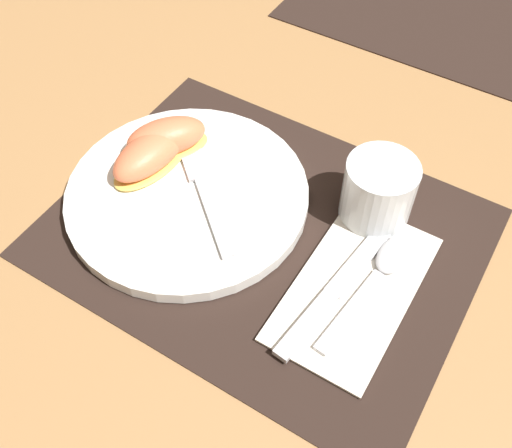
% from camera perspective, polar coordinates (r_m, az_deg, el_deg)
% --- Properties ---
extents(ground_plane, '(3.00, 3.00, 0.00)m').
position_cam_1_polar(ground_plane, '(0.67, 0.70, -0.87)').
color(ground_plane, '#A37547').
extents(placemat, '(0.46, 0.35, 0.00)m').
position_cam_1_polar(placemat, '(0.67, 0.70, -0.76)').
color(placemat, black).
rests_on(placemat, ground_plane).
extents(placemat_far, '(0.46, 0.35, 0.00)m').
position_cam_1_polar(placemat_far, '(1.05, 17.93, 19.32)').
color(placemat_far, black).
rests_on(placemat_far, ground_plane).
extents(plate, '(0.28, 0.28, 0.02)m').
position_cam_1_polar(plate, '(0.69, -6.54, 2.77)').
color(plate, white).
rests_on(plate, placemat).
extents(juice_glass, '(0.08, 0.08, 0.08)m').
position_cam_1_polar(juice_glass, '(0.67, 11.51, 2.83)').
color(juice_glass, silver).
rests_on(juice_glass, placemat).
extents(napkin, '(0.11, 0.21, 0.00)m').
position_cam_1_polar(napkin, '(0.63, 9.36, -5.99)').
color(napkin, silver).
rests_on(napkin, placemat).
extents(knife, '(0.04, 0.22, 0.01)m').
position_cam_1_polar(knife, '(0.62, 8.06, -5.61)').
color(knife, '#BCBCC1').
rests_on(knife, napkin).
extents(spoon, '(0.04, 0.17, 0.01)m').
position_cam_1_polar(spoon, '(0.64, 12.07, -4.18)').
color(spoon, '#BCBCC1').
rests_on(spoon, napkin).
extents(fork, '(0.15, 0.14, 0.00)m').
position_cam_1_polar(fork, '(0.69, -5.15, 3.82)').
color(fork, '#BCBCC1').
rests_on(fork, plate).
extents(citrus_wedge_0, '(0.10, 0.11, 0.04)m').
position_cam_1_polar(citrus_wedge_0, '(0.72, -8.51, 8.03)').
color(citrus_wedge_0, '#F7C656').
rests_on(citrus_wedge_0, plate).
extents(citrus_wedge_1, '(0.07, 0.12, 0.04)m').
position_cam_1_polar(citrus_wedge_1, '(0.71, -10.00, 6.61)').
color(citrus_wedge_1, '#F7C656').
rests_on(citrus_wedge_1, plate).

